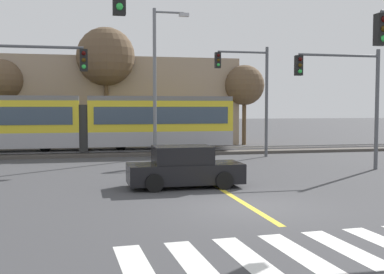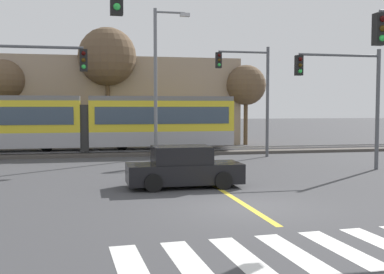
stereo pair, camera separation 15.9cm
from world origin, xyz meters
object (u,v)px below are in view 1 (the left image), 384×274
traffic_light_mid_left (20,84)px  bare_tree_east (244,86)px  bare_tree_west (106,57)px  traffic_light_near_left (23,48)px  traffic_light_mid_right (349,88)px  light_rail_tram (83,122)px  traffic_light_far_right (250,85)px  bare_tree_far_west (3,81)px  sedan_crossing (184,168)px  street_lamp_centre (158,74)px

traffic_light_mid_left → bare_tree_east: bearing=46.2°
bare_tree_west → traffic_light_near_left: bearing=-97.3°
bare_tree_west → bare_tree_east: (10.54, 0.07, -1.95)m
traffic_light_mid_right → traffic_light_near_left: bearing=-149.6°
light_rail_tram → traffic_light_mid_left: size_ratio=3.24×
light_rail_tram → bare_tree_west: size_ratio=2.13×
traffic_light_mid_right → traffic_light_mid_left: traffic_light_mid_left is taller
traffic_light_far_right → bare_tree_far_west: (-15.09, 9.25, 0.50)m
sedan_crossing → bare_tree_west: 19.25m
light_rail_tram → bare_tree_far_west: bearing=134.3°
light_rail_tram → traffic_light_near_left: bearing=-94.2°
traffic_light_far_right → traffic_light_near_left: bearing=-127.0°
traffic_light_near_left → street_lamp_centre: (5.54, 15.09, 0.45)m
traffic_light_near_left → bare_tree_far_west: size_ratio=1.06×
traffic_light_near_left → street_lamp_centre: size_ratio=0.79×
light_rail_tram → traffic_light_mid_right: 15.86m
bare_tree_east → traffic_light_far_right: bearing=-106.6°
bare_tree_west → street_lamp_centre: bearing=-72.1°
bare_tree_west → bare_tree_east: bare_tree_west is taller
traffic_light_near_left → street_lamp_centre: bearing=69.8°
sedan_crossing → street_lamp_centre: size_ratio=0.49×
traffic_light_mid_left → sedan_crossing: bearing=-27.0°
traffic_light_near_left → sedan_crossing: bearing=44.4°
bare_tree_far_west → bare_tree_east: (17.69, -0.50, -0.16)m
light_rail_tram → sedan_crossing: size_ratio=4.40×
traffic_light_mid_right → traffic_light_mid_left: (-14.45, 0.15, 0.04)m
traffic_light_mid_right → street_lamp_centre: 10.70m
light_rail_tram → bare_tree_west: bearing=72.3°
sedan_crossing → traffic_light_far_right: traffic_light_far_right is taller
street_lamp_centre → traffic_light_mid_left: bearing=-133.1°
traffic_light_near_left → bare_tree_east: (13.49, 23.19, 0.21)m
street_lamp_centre → traffic_light_far_right: bearing=-6.9°
light_rail_tram → bare_tree_east: (12.17, 5.16, 2.55)m
light_rail_tram → traffic_light_mid_right: (12.04, -10.18, 1.77)m
traffic_light_mid_right → traffic_light_mid_left: 14.45m
traffic_light_far_right → bare_tree_west: size_ratio=0.74×
bare_tree_east → traffic_light_mid_left: bearing=-133.8°
traffic_light_near_left → street_lamp_centre: street_lamp_centre is taller
traffic_light_mid_right → street_lamp_centre: size_ratio=0.66×
bare_tree_west → traffic_light_far_right: bearing=-47.5°
bare_tree_far_west → light_rail_tram: bearing=-45.7°
sedan_crossing → bare_tree_far_west: 21.32m
street_lamp_centre → traffic_light_mid_right: bearing=-42.8°
street_lamp_centre → bare_tree_west: 8.61m
bare_tree_east → bare_tree_west: bearing=-179.6°
light_rail_tram → traffic_light_far_right: size_ratio=2.86×
light_rail_tram → traffic_light_mid_left: 10.48m
street_lamp_centre → bare_tree_west: bare_tree_west is taller
street_lamp_centre → bare_tree_west: bearing=107.9°
traffic_light_mid_right → traffic_light_near_left: traffic_light_near_left is taller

